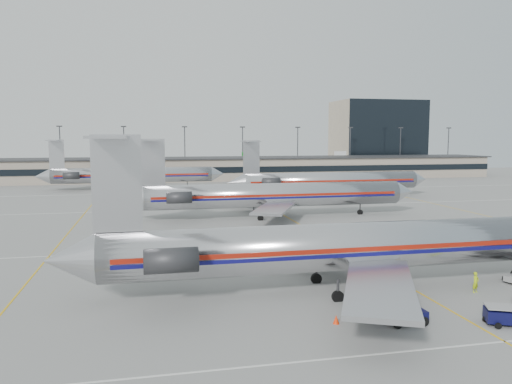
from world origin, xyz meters
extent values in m
plane|color=gray|center=(0.00, 0.00, 0.00)|extent=(260.00, 260.00, 0.00)
cube|color=silver|center=(0.00, 10.00, 0.01)|extent=(160.00, 0.15, 0.02)
cube|color=gray|center=(0.00, 98.00, 3.00)|extent=(160.00, 16.00, 6.00)
cube|color=black|center=(0.00, 89.90, 3.20)|extent=(160.00, 0.20, 1.60)
cube|color=#2D2D30|center=(0.00, 98.00, 6.10)|extent=(162.00, 17.00, 0.30)
cylinder|color=#38383D|center=(-45.00, 112.00, 7.50)|extent=(0.30, 0.30, 15.00)
cube|color=#2D2D30|center=(-45.00, 112.00, 15.10)|extent=(1.60, 0.40, 0.35)
cylinder|color=#38383D|center=(-27.00, 112.00, 7.50)|extent=(0.30, 0.30, 15.00)
cube|color=#2D2D30|center=(-27.00, 112.00, 15.10)|extent=(1.60, 0.40, 0.35)
cylinder|color=#38383D|center=(-9.00, 112.00, 7.50)|extent=(0.30, 0.30, 15.00)
cube|color=#2D2D30|center=(-9.00, 112.00, 15.10)|extent=(1.60, 0.40, 0.35)
cylinder|color=#38383D|center=(9.00, 112.00, 7.50)|extent=(0.30, 0.30, 15.00)
cube|color=#2D2D30|center=(9.00, 112.00, 15.10)|extent=(1.60, 0.40, 0.35)
cylinder|color=#38383D|center=(27.00, 112.00, 7.50)|extent=(0.30, 0.30, 15.00)
cube|color=#2D2D30|center=(27.00, 112.00, 15.10)|extent=(1.60, 0.40, 0.35)
cylinder|color=#38383D|center=(45.00, 112.00, 7.50)|extent=(0.30, 0.30, 15.00)
cube|color=#2D2D30|center=(45.00, 112.00, 15.10)|extent=(1.60, 0.40, 0.35)
cylinder|color=#38383D|center=(63.00, 112.00, 7.50)|extent=(0.30, 0.30, 15.00)
cube|color=#2D2D30|center=(63.00, 112.00, 15.10)|extent=(1.60, 0.40, 0.35)
cylinder|color=#38383D|center=(81.00, 112.00, 7.50)|extent=(0.30, 0.30, 15.00)
cube|color=#2D2D30|center=(81.00, 112.00, 15.10)|extent=(1.60, 0.40, 0.35)
cube|color=tan|center=(62.00, 128.00, 12.50)|extent=(30.00, 20.00, 25.00)
cylinder|color=silver|center=(-3.87, -6.79, 3.47)|extent=(39.66, 3.67, 3.67)
cone|color=#B5B5BA|center=(-25.48, -6.79, 3.47)|extent=(3.57, 3.67, 3.67)
cube|color=maroon|center=(-3.87, -8.64, 3.62)|extent=(37.67, 0.05, 0.35)
cube|color=#0D0B53|center=(-3.87, -8.64, 3.22)|extent=(37.67, 0.05, 0.28)
cube|color=#B5B5BA|center=(-5.85, 0.15, 2.48)|extent=(9.22, 13.44, 0.32)
cube|color=#B5B5BA|center=(-5.85, -13.73, 2.48)|extent=(9.22, 13.44, 0.32)
cube|color=#B5B5BA|center=(-22.21, -6.79, 8.67)|extent=(3.37, 0.25, 6.74)
cube|color=#B5B5BA|center=(-22.51, -6.79, 11.85)|extent=(2.38, 10.41, 0.18)
cylinder|color=#2D2D30|center=(-18.74, -3.97, 3.77)|extent=(3.57, 1.69, 1.69)
cylinder|color=#2D2D30|center=(-18.74, -9.62, 3.77)|extent=(3.57, 1.69, 1.69)
cylinder|color=#2D2D30|center=(-6.85, -9.17, 0.82)|extent=(0.20, 0.20, 1.64)
cylinder|color=#2D2D30|center=(-6.85, -4.41, 0.82)|extent=(0.20, 0.20, 1.64)
cylinder|color=silver|center=(-1.63, 28.95, 3.36)|extent=(38.39, 3.55, 3.55)
cone|color=silver|center=(19.10, 28.95, 3.36)|extent=(3.07, 3.55, 3.55)
cone|color=#B5B5BA|center=(-22.56, 28.95, 3.36)|extent=(3.46, 3.55, 3.55)
cube|color=maroon|center=(-1.63, 27.16, 3.50)|extent=(36.47, 0.05, 0.34)
cube|color=#0D0B53|center=(-1.63, 27.16, 3.12)|extent=(36.47, 0.05, 0.27)
cube|color=#B5B5BA|center=(-3.55, 35.67, 2.40)|extent=(8.93, 13.01, 0.31)
cube|color=#B5B5BA|center=(-3.55, 22.23, 2.40)|extent=(8.93, 13.01, 0.31)
cube|color=#B5B5BA|center=(-19.39, 28.95, 8.40)|extent=(3.26, 0.24, 6.53)
cube|color=#B5B5BA|center=(-19.68, 28.95, 11.47)|extent=(2.30, 10.08, 0.17)
cylinder|color=#2D2D30|center=(-16.03, 31.68, 3.65)|extent=(3.46, 1.63, 1.63)
cylinder|color=#2D2D30|center=(-16.03, 26.21, 3.65)|extent=(3.46, 1.63, 1.63)
cylinder|color=#2D2D30|center=(11.81, 28.95, 0.79)|extent=(0.19, 0.19, 1.58)
cylinder|color=#2D2D30|center=(-4.51, 26.64, 0.79)|extent=(0.19, 0.19, 1.58)
cylinder|color=#2D2D30|center=(-4.51, 31.25, 0.79)|extent=(0.19, 0.19, 1.58)
cylinder|color=black|center=(11.81, 28.95, 0.34)|extent=(0.86, 0.29, 0.86)
cylinder|color=silver|center=(15.49, 50.96, 3.26)|extent=(35.40, 3.45, 3.45)
cone|color=silver|center=(34.68, 50.96, 3.26)|extent=(2.98, 3.45, 3.45)
cone|color=#B5B5BA|center=(-3.89, 50.96, 3.26)|extent=(3.35, 3.45, 3.45)
cube|color=maroon|center=(15.49, 49.22, 3.40)|extent=(33.63, 0.05, 0.33)
cube|color=#0D0B53|center=(15.49, 49.22, 3.03)|extent=(33.63, 0.05, 0.26)
cube|color=#B5B5BA|center=(13.63, 57.48, 2.33)|extent=(8.66, 12.63, 0.30)
cube|color=#B5B5BA|center=(13.63, 44.43, 2.33)|extent=(8.66, 12.63, 0.30)
cube|color=#B5B5BA|center=(-0.81, 50.96, 8.15)|extent=(3.17, 0.23, 6.34)
cube|color=#B5B5BA|center=(-1.09, 50.96, 11.13)|extent=(2.24, 9.78, 0.17)
cylinder|color=#2D2D30|center=(2.45, 53.61, 3.54)|extent=(3.35, 1.58, 1.58)
cylinder|color=#2D2D30|center=(2.45, 48.30, 3.54)|extent=(3.35, 1.58, 1.58)
cylinder|color=#2D2D30|center=(27.60, 50.96, 0.77)|extent=(0.19, 0.19, 1.54)
cylinder|color=#2D2D30|center=(12.70, 48.72, 0.77)|extent=(0.19, 0.19, 1.54)
cylinder|color=#2D2D30|center=(12.70, 53.19, 0.77)|extent=(0.19, 0.19, 1.54)
cylinder|color=black|center=(27.60, 50.96, 0.33)|extent=(0.84, 0.28, 0.84)
cylinder|color=silver|center=(-23.41, 75.01, 3.29)|extent=(35.68, 3.47, 3.47)
cone|color=silver|center=(-4.07, 75.01, 3.29)|extent=(3.00, 3.47, 3.47)
cone|color=#B5B5BA|center=(-42.94, 75.01, 3.29)|extent=(3.38, 3.47, 3.47)
cube|color=maroon|center=(-23.41, 73.27, 3.43)|extent=(33.90, 0.05, 0.33)
cube|color=#0D0B53|center=(-23.41, 73.27, 3.05)|extent=(33.90, 0.05, 0.26)
cube|color=#B5B5BA|center=(-25.29, 81.59, 2.35)|extent=(8.73, 12.73, 0.30)
cube|color=#B5B5BA|center=(-25.29, 68.44, 2.35)|extent=(8.73, 12.73, 0.30)
cube|color=#B5B5BA|center=(-39.84, 75.01, 8.22)|extent=(3.19, 0.23, 6.39)
cube|color=#B5B5BA|center=(-40.12, 75.01, 11.22)|extent=(2.25, 9.86, 0.17)
cylinder|color=#2D2D30|center=(-36.56, 77.69, 3.57)|extent=(3.38, 1.60, 1.60)
cylinder|color=#2D2D30|center=(-36.56, 72.34, 3.57)|extent=(3.38, 1.60, 1.60)
cylinder|color=#2D2D30|center=(-11.20, 75.01, 0.77)|extent=(0.19, 0.19, 1.55)
cylinder|color=#2D2D30|center=(-26.23, 72.76, 0.77)|extent=(0.19, 0.19, 1.55)
cylinder|color=#2D2D30|center=(-26.23, 77.27, 0.77)|extent=(0.19, 0.19, 1.55)
cylinder|color=black|center=(-11.20, 75.01, 0.33)|extent=(0.85, 0.28, 0.85)
cube|color=#090932|center=(-4.22, -14.29, 0.61)|extent=(2.48, 1.28, 0.56)
cube|color=#090932|center=(-4.55, -14.29, 1.28)|extent=(1.36, 1.14, 1.00)
cube|color=black|center=(-4.55, -14.29, 1.95)|extent=(1.30, 1.09, 0.09)
cylinder|color=black|center=(-3.33, -13.73, 0.31)|extent=(0.62, 0.20, 0.62)
cylinder|color=black|center=(-3.33, -14.84, 0.31)|extent=(0.62, 0.20, 0.62)
cylinder|color=black|center=(-5.11, -13.73, 0.31)|extent=(0.62, 0.20, 0.62)
cylinder|color=black|center=(-5.11, -14.84, 0.31)|extent=(0.62, 0.20, 0.62)
cube|color=#090932|center=(1.71, -15.65, 0.61)|extent=(2.49, 2.15, 0.77)
cube|color=gray|center=(1.71, -15.65, 1.16)|extent=(2.49, 2.15, 0.07)
cylinder|color=black|center=(2.48, -15.04, 0.20)|extent=(0.40, 0.15, 0.40)
cylinder|color=black|center=(0.94, -15.04, 0.20)|extent=(0.40, 0.15, 0.40)
cylinder|color=black|center=(0.94, -16.25, 0.20)|extent=(0.40, 0.15, 0.40)
cylinder|color=black|center=(8.60, -7.25, 0.24)|extent=(0.47, 0.15, 0.47)
imported|color=#AECE13|center=(4.27, -9.42, 0.80)|extent=(0.67, 0.55, 1.60)
cone|color=#FA3208|center=(-8.57, -13.26, 0.28)|extent=(0.54, 0.54, 0.56)
camera|label=1|loc=(-20.07, -42.21, 11.83)|focal=35.00mm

